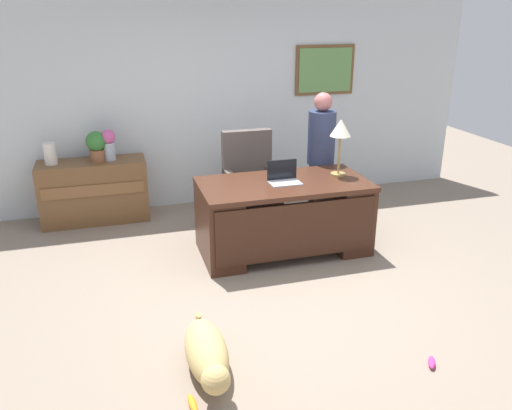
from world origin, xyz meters
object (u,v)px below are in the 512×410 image
armchair (250,185)px  vase_with_flowers (109,143)px  credenza (94,191)px  vase_empty (50,154)px  person_standing (321,159)px  dog_toy_bone (432,362)px  potted_plant (96,145)px  dog_toy_plush (193,404)px  dog_lying (207,354)px  desk_lamp (340,131)px  desk (284,215)px  laptop (284,177)px

armchair → vase_with_flowers: 1.77m
credenza → vase_empty: 0.67m
person_standing → dog_toy_bone: bearing=-95.1°
potted_plant → dog_toy_plush: potted_plant is taller
armchair → dog_lying: bearing=-111.9°
desk_lamp → potted_plant: desk_lamp is taller
potted_plant → vase_with_flowers: bearing=0.0°
desk → laptop: (-0.01, 0.02, 0.41)m
person_standing → dog_toy_plush: 3.47m
armchair → desk_lamp: desk_lamp is taller
desk_lamp → dog_toy_bone: (-0.22, -2.23, -1.24)m
vase_empty → credenza: bearing=-0.2°
dog_lying → potted_plant: (-0.68, 3.24, 0.80)m
person_standing → armchair: bearing=164.4°
desk_lamp → desk: bearing=-172.4°
potted_plant → desk: bearing=-38.7°
person_standing → laptop: bearing=-137.5°
desk_lamp → dog_toy_plush: 3.19m
desk → desk_lamp: bearing=7.6°
desk → dog_lying: (-1.18, -1.75, -0.27)m
person_standing → vase_with_flowers: bearing=160.4°
person_standing → dog_toy_plush: size_ratio=8.20×
dog_toy_bone → laptop: bearing=101.1°
desk → credenza: (-1.94, 1.49, -0.04)m
vase_with_flowers → dog_toy_plush: size_ratio=1.91×
credenza → armchair: size_ratio=1.13×
armchair → desk_lamp: 1.34m
desk_lamp → dog_lying: bearing=-134.8°
armchair → vase_empty: (-2.25, 0.63, 0.39)m
desk_lamp → credenza: bearing=151.6°
laptop → dog_toy_bone: 2.35m
dog_toy_plush → dog_toy_bone: bearing=-2.1°
laptop → dog_toy_bone: size_ratio=2.20×
person_standing → dog_toy_bone: person_standing is taller
desk_lamp → dog_toy_bone: bearing=-95.7°
desk_lamp → vase_with_flowers: (-2.36, 1.40, -0.30)m
armchair → dog_toy_plush: (-1.22, -2.94, -0.47)m
person_standing → potted_plant: bearing=161.4°
credenza → vase_empty: vase_empty is taller
vase_empty → potted_plant: potted_plant is taller
potted_plant → vase_empty: bearing=180.0°
vase_empty → desk_lamp: bearing=-24.9°
desk → vase_empty: 2.85m
desk → potted_plant: bearing=141.3°
armchair → vase_empty: 2.37m
armchair → dog_toy_plush: size_ratio=5.81×
vase_empty → dog_toy_plush: bearing=-73.8°
dog_lying → vase_with_flowers: vase_with_flowers is taller
laptop → vase_empty: vase_empty is taller
credenza → dog_toy_bone: size_ratio=8.72×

